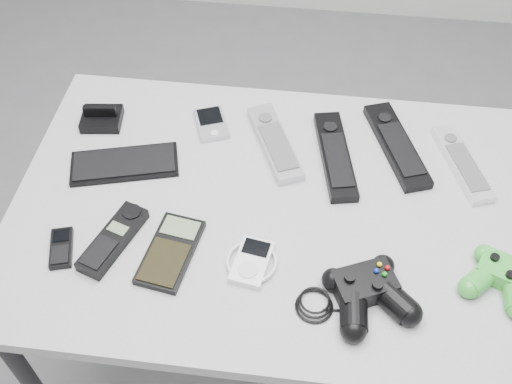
# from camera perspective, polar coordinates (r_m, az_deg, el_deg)

# --- Properties ---
(floor) EXTENTS (3.50, 3.50, 0.00)m
(floor) POSITION_cam_1_polar(r_m,az_deg,el_deg) (1.86, 4.71, -13.66)
(floor) COLOR slate
(floor) RESTS_ON ground
(desk) EXTENTS (1.09, 0.70, 0.73)m
(desk) POSITION_cam_1_polar(r_m,az_deg,el_deg) (1.24, 2.77, -3.30)
(desk) COLOR gray
(desk) RESTS_ON floor
(pda_keyboard) EXTENTS (0.24, 0.15, 0.01)m
(pda_keyboard) POSITION_cam_1_polar(r_m,az_deg,el_deg) (1.28, -12.41, 2.66)
(pda_keyboard) COLOR black
(pda_keyboard) RESTS_ON desk
(dock_bracket) EXTENTS (0.09, 0.09, 0.05)m
(dock_bracket) POSITION_cam_1_polar(r_m,az_deg,el_deg) (1.38, -14.56, 7.14)
(dock_bracket) COLOR black
(dock_bracket) RESTS_ON desk
(pda) EXTENTS (0.10, 0.12, 0.02)m
(pda) POSITION_cam_1_polar(r_m,az_deg,el_deg) (1.34, -4.26, 6.53)
(pda) COLOR #ACACB3
(pda) RESTS_ON desk
(remote_silver_a) EXTENTS (0.14, 0.23, 0.03)m
(remote_silver_a) POSITION_cam_1_polar(r_m,az_deg,el_deg) (1.29, 1.80, 4.78)
(remote_silver_a) COLOR #ACACB3
(remote_silver_a) RESTS_ON desk
(remote_black_a) EXTENTS (0.10, 0.25, 0.02)m
(remote_black_a) POSITION_cam_1_polar(r_m,az_deg,el_deg) (1.27, 7.56, 3.55)
(remote_black_a) COLOR black
(remote_black_a) RESTS_ON desk
(remote_black_b) EXTENTS (0.14, 0.26, 0.02)m
(remote_black_b) POSITION_cam_1_polar(r_m,az_deg,el_deg) (1.32, 13.25, 4.42)
(remote_black_b) COLOR black
(remote_black_b) RESTS_ON desk
(remote_silver_b) EXTENTS (0.12, 0.22, 0.02)m
(remote_silver_b) POSITION_cam_1_polar(r_m,az_deg,el_deg) (1.32, 19.04, 2.67)
(remote_silver_b) COLOR silver
(remote_silver_b) RESTS_ON desk
(mobile_phone) EXTENTS (0.06, 0.10, 0.01)m
(mobile_phone) POSITION_cam_1_polar(r_m,az_deg,el_deg) (1.18, -18.06, -5.07)
(mobile_phone) COLOR black
(mobile_phone) RESTS_ON desk
(cordless_handset) EXTENTS (0.10, 0.17, 0.03)m
(cordless_handset) POSITION_cam_1_polar(r_m,az_deg,el_deg) (1.15, -13.46, -4.38)
(cordless_handset) COLOR black
(cordless_handset) RESTS_ON desk
(calculator) EXTENTS (0.11, 0.17, 0.02)m
(calculator) POSITION_cam_1_polar(r_m,az_deg,el_deg) (1.12, -8.15, -5.63)
(calculator) COLOR black
(calculator) RESTS_ON desk
(mp3_player) EXTENTS (0.11, 0.11, 0.02)m
(mp3_player) POSITION_cam_1_polar(r_m,az_deg,el_deg) (1.10, -0.41, -6.65)
(mp3_player) COLOR white
(mp3_player) RESTS_ON desk
(controller_black) EXTENTS (0.29, 0.25, 0.05)m
(controller_black) POSITION_cam_1_polar(r_m,az_deg,el_deg) (1.06, 10.64, -9.26)
(controller_black) COLOR black
(controller_black) RESTS_ON desk
(controller_green) EXTENTS (0.16, 0.17, 0.04)m
(controller_green) POSITION_cam_1_polar(r_m,az_deg,el_deg) (1.15, 22.36, -7.43)
(controller_green) COLOR #238326
(controller_green) RESTS_ON desk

